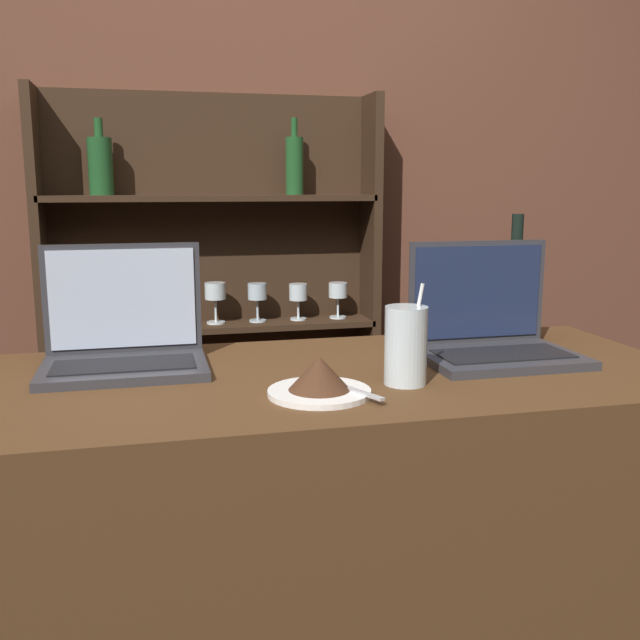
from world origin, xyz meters
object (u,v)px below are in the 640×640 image
at_px(cake_plate, 320,379).
at_px(wine_bottle_dark, 514,291).
at_px(water_glass, 406,345).
at_px(laptop_near, 124,341).
at_px(laptop_far, 491,333).

distance_m(cake_plate, wine_bottle_dark, 0.67).
bearing_deg(water_glass, cake_plate, -168.86).
xyz_separation_m(cake_plate, water_glass, (0.17, 0.03, 0.04)).
bearing_deg(cake_plate, water_glass, 11.14).
relative_size(laptop_near, laptop_far, 0.99).
bearing_deg(wine_bottle_dark, water_glass, -140.62).
relative_size(cake_plate, wine_bottle_dark, 0.62).
xyz_separation_m(laptop_near, laptop_far, (0.76, -0.09, -0.00)).
height_order(water_glass, wine_bottle_dark, wine_bottle_dark).
bearing_deg(cake_plate, laptop_near, 140.50).
relative_size(laptop_near, cake_plate, 1.73).
bearing_deg(laptop_near, cake_plate, -39.50).
xyz_separation_m(cake_plate, wine_bottle_dark, (0.56, 0.36, 0.08)).
distance_m(laptop_near, laptop_far, 0.76).
distance_m(laptop_near, water_glass, 0.56).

